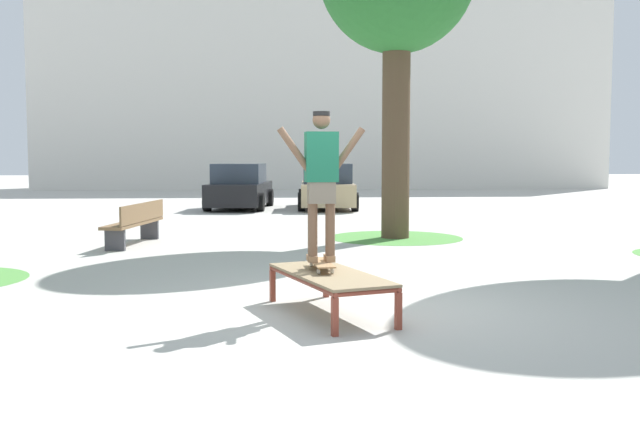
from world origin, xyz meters
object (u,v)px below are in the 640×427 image
object	(u,v)px
skate_box	(330,277)
car_black	(240,188)
skateboard	(321,263)
park_bench	(136,222)
skater	(321,175)
car_tan	(327,188)

from	to	relation	value
skate_box	car_black	size ratio (longest dim) A/B	0.47
skate_box	skateboard	bearing A→B (deg)	108.68
car_black	park_bench	distance (m)	9.98
skate_box	park_bench	distance (m)	7.35
skater	car_black	size ratio (longest dim) A/B	0.39
car_black	skater	bearing A→B (deg)	-84.63
car_tan	skate_box	bearing A→B (deg)	-94.61
skate_box	skateboard	distance (m)	0.27
skate_box	car_tan	xyz separation A→B (m)	(1.31, 16.22, 0.28)
skateboard	skater	world-z (taller)	skater
skateboard	car_tan	xyz separation A→B (m)	(1.39, 15.99, 0.15)
car_tan	park_bench	world-z (taller)	car_tan
skater	park_bench	world-z (taller)	skater
car_tan	car_black	bearing A→B (deg)	176.14
skate_box	car_tan	distance (m)	16.28
skater	car_tan	xyz separation A→B (m)	(1.39, 15.99, -0.84)
skater	car_black	bearing A→B (deg)	95.37
skate_box	car_black	bearing A→B (deg)	95.57
skate_box	skateboard	size ratio (longest dim) A/B	2.51
car_black	skate_box	bearing A→B (deg)	-84.43
park_bench	skater	bearing A→B (deg)	-63.29
skateboard	car_black	distance (m)	16.26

